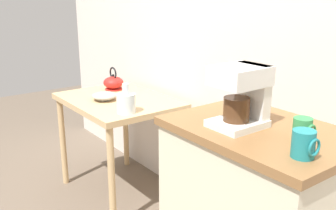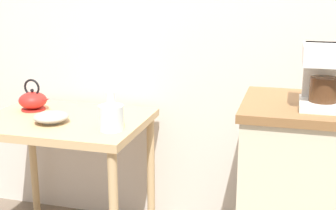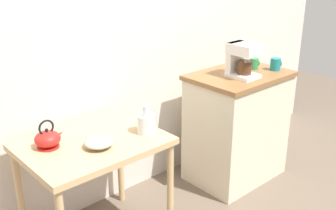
% 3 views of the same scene
% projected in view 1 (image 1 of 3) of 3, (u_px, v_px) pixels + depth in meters
% --- Properties ---
extents(back_wall, '(4.40, 0.10, 2.80)m').
position_uv_depth(back_wall, '(244.00, 1.00, 2.22)').
color(back_wall, silver).
rests_on(back_wall, ground_plane).
extents(wooden_table, '(0.85, 0.64, 0.73)m').
position_uv_depth(wooden_table, '(118.00, 111.00, 2.75)').
color(wooden_table, tan).
rests_on(wooden_table, ground_plane).
extents(bowl_stoneware, '(0.18, 0.18, 0.06)m').
position_uv_depth(bowl_stoneware, '(104.00, 96.00, 2.68)').
color(bowl_stoneware, '#9E998C').
rests_on(bowl_stoneware, wooden_table).
extents(teakettle, '(0.19, 0.15, 0.18)m').
position_uv_depth(teakettle, '(114.00, 83.00, 2.95)').
color(teakettle, red).
rests_on(teakettle, wooden_table).
extents(glass_carafe_vase, '(0.12, 0.12, 0.18)m').
position_uv_depth(glass_carafe_vase, '(126.00, 102.00, 2.39)').
color(glass_carafe_vase, silver).
rests_on(glass_carafe_vase, wooden_table).
extents(coffee_maker, '(0.18, 0.22, 0.26)m').
position_uv_depth(coffee_maker, '(243.00, 94.00, 1.61)').
color(coffee_maker, white).
rests_on(coffee_maker, kitchen_counter).
extents(mug_dark_teal, '(0.09, 0.08, 0.10)m').
position_uv_depth(mug_dark_teal, '(304.00, 144.00, 1.32)').
color(mug_dark_teal, teal).
rests_on(mug_dark_teal, kitchen_counter).
extents(mug_tall_green, '(0.08, 0.07, 0.09)m').
position_uv_depth(mug_tall_green, '(303.00, 129.00, 1.48)').
color(mug_tall_green, '#338C4C').
rests_on(mug_tall_green, kitchen_counter).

